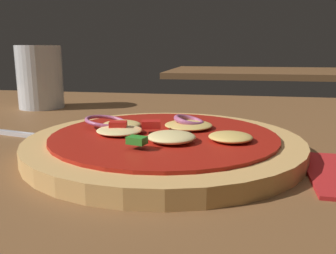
{
  "coord_description": "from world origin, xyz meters",
  "views": [
    {
      "loc": [
        0.04,
        -0.28,
        0.12
      ],
      "look_at": [
        -0.02,
        0.06,
        0.05
      ],
      "focal_mm": 37.86,
      "sensor_mm": 36.0,
      "label": 1
    }
  ],
  "objects": [
    {
      "name": "beer_glass",
      "position": [
        -0.27,
        0.26,
        0.07
      ],
      "size": [
        0.07,
        0.07,
        0.1
      ],
      "color": "silver",
      "rests_on": "dining_table"
    },
    {
      "name": "pizza",
      "position": [
        -0.02,
        0.04,
        0.04
      ],
      "size": [
        0.26,
        0.26,
        0.03
      ],
      "color": "tan",
      "rests_on": "dining_table"
    },
    {
      "name": "fork",
      "position": [
        -0.18,
        0.06,
        0.03
      ],
      "size": [
        0.16,
        0.05,
        0.0
      ],
      "color": "silver",
      "rests_on": "dining_table"
    },
    {
      "name": "dining_table",
      "position": [
        0.0,
        0.0,
        0.01
      ],
      "size": [
        1.44,
        0.95,
        0.03
      ],
      "color": "brown",
      "rests_on": "ground"
    },
    {
      "name": "background_table",
      "position": [
        0.19,
        1.47,
        0.01
      ],
      "size": [
        0.9,
        0.6,
        0.03
      ],
      "color": "brown",
      "rests_on": "ground"
    }
  ]
}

